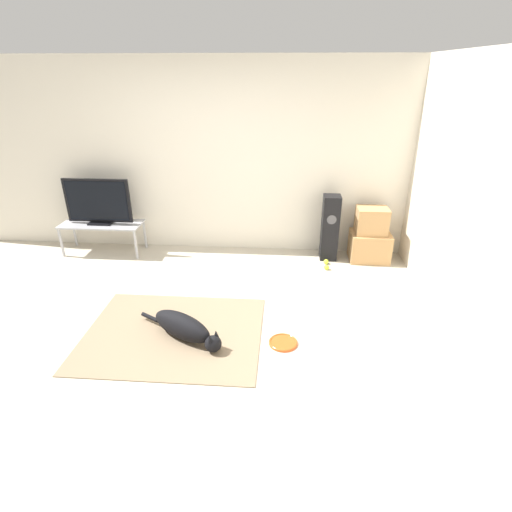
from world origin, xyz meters
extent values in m
plane|color=#BCB29E|center=(0.00, 0.00, 0.00)|extent=(12.00, 12.00, 0.00)
cube|color=silver|center=(0.00, 2.10, 1.27)|extent=(8.00, 0.06, 2.55)
cube|color=silver|center=(2.60, 0.00, 1.27)|extent=(0.06, 8.00, 2.55)
cube|color=#847056|center=(-0.13, -0.07, 0.01)|extent=(1.73, 1.38, 0.01)
ellipsoid|color=black|center=(-0.02, -0.13, 0.14)|extent=(0.70, 0.53, 0.26)
sphere|color=black|center=(0.31, -0.32, 0.09)|extent=(0.16, 0.16, 0.16)
cone|color=black|center=(0.34, -0.28, 0.18)|extent=(0.05, 0.05, 0.07)
cone|color=black|center=(0.30, -0.36, 0.18)|extent=(0.05, 0.05, 0.07)
cylinder|color=black|center=(-0.41, 0.10, 0.07)|extent=(0.21, 0.15, 0.04)
cylinder|color=#DB511E|center=(0.96, -0.15, 0.01)|extent=(0.27, 0.27, 0.02)
torus|color=#DB511E|center=(0.96, -0.15, 0.02)|extent=(0.27, 0.27, 0.02)
cube|color=tan|center=(2.10, 1.80, 0.19)|extent=(0.52, 0.40, 0.39)
cube|color=tan|center=(2.08, 1.80, 0.56)|extent=(0.40, 0.30, 0.35)
cube|color=black|center=(1.55, 1.81, 0.44)|extent=(0.22, 0.22, 0.89)
cylinder|color=#4C4C51|center=(1.55, 1.69, 0.60)|extent=(0.12, 0.00, 0.12)
cube|color=#A8A8AD|center=(-1.60, 1.78, 0.42)|extent=(1.11, 0.44, 0.02)
cylinder|color=#A8A8AD|center=(-2.13, 1.59, 0.21)|extent=(0.04, 0.04, 0.41)
cylinder|color=#A8A8AD|center=(-1.08, 1.59, 0.21)|extent=(0.04, 0.04, 0.41)
cylinder|color=#A8A8AD|center=(-2.13, 1.97, 0.21)|extent=(0.04, 0.04, 0.41)
cylinder|color=#A8A8AD|center=(-1.08, 1.97, 0.21)|extent=(0.04, 0.04, 0.41)
cube|color=black|center=(-1.60, 1.78, 0.44)|extent=(0.32, 0.20, 0.03)
cube|color=black|center=(-1.60, 1.79, 0.76)|extent=(0.90, 0.04, 0.60)
cube|color=black|center=(-1.60, 1.77, 0.76)|extent=(0.83, 0.01, 0.54)
sphere|color=#C6E033|center=(1.50, 1.44, 0.03)|extent=(0.07, 0.07, 0.07)
sphere|color=#C6E033|center=(1.51, 1.61, 0.03)|extent=(0.07, 0.07, 0.07)
sphere|color=#C6E033|center=(1.59, 1.81, 0.03)|extent=(0.07, 0.07, 0.07)
camera|label=1|loc=(0.93, -3.25, 2.38)|focal=28.00mm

